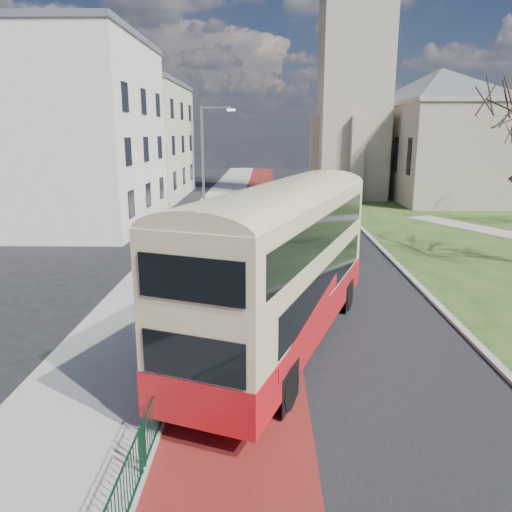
{
  "coord_description": "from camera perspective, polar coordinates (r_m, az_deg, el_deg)",
  "views": [
    {
      "loc": [
        -0.58,
        -13.53,
        6.55
      ],
      "look_at": [
        -0.93,
        4.78,
        2.0
      ],
      "focal_mm": 35.0,
      "sensor_mm": 36.0,
      "label": 1
    }
  ],
  "objects": [
    {
      "name": "pavement_west",
      "position": [
        34.44,
        -6.31,
        3.01
      ],
      "size": [
        4.0,
        120.0,
        0.12
      ],
      "primitive_type": "cube",
      "color": "gray",
      "rests_on": "ground"
    },
    {
      "name": "kerb_east",
      "position": [
        36.73,
        11.58,
        3.5
      ],
      "size": [
        0.25,
        80.0,
        0.13
      ],
      "primitive_type": "cube",
      "color": "#999993",
      "rests_on": "ground"
    },
    {
      "name": "street_block_far",
      "position": [
        53.25,
        -13.85,
        12.72
      ],
      "size": [
        10.3,
        16.3,
        11.5
      ],
      "color": "beige",
      "rests_on": "ground"
    },
    {
      "name": "pedestrian_railing",
      "position": [
        18.68,
        -6.27,
        -4.86
      ],
      "size": [
        0.07,
        24.0,
        1.12
      ],
      "color": "#0D3923",
      "rests_on": "ground"
    },
    {
      "name": "street_block_near",
      "position": [
        37.98,
        -20.14,
        13.08
      ],
      "size": [
        10.3,
        14.3,
        13.0
      ],
      "color": "beige",
      "rests_on": "ground"
    },
    {
      "name": "gothic_church",
      "position": [
        53.58,
        16.34,
        20.49
      ],
      "size": [
        16.38,
        18.0,
        40.0
      ],
      "color": "gray",
      "rests_on": "ground"
    },
    {
      "name": "road_carriageway",
      "position": [
        34.23,
        4.56,
        2.89
      ],
      "size": [
        9.0,
        120.0,
        0.01
      ],
      "primitive_type": "cube",
      "color": "black",
      "rests_on": "ground"
    },
    {
      "name": "bus_lane",
      "position": [
        34.17,
        0.03,
        2.91
      ],
      "size": [
        3.4,
        120.0,
        0.01
      ],
      "primitive_type": "cube",
      "color": "#591414",
      "rests_on": "ground"
    },
    {
      "name": "bus",
      "position": [
        15.17,
        3.18,
        -0.4
      ],
      "size": [
        6.55,
        11.94,
        4.9
      ],
      "rotation": [
        0.0,
        0.0,
        -0.35
      ],
      "color": "#B71016",
      "rests_on": "ground"
    },
    {
      "name": "streetlamp",
      "position": [
        31.81,
        -5.8,
        10.36
      ],
      "size": [
        2.13,
        0.18,
        8.0
      ],
      "color": "gray",
      "rests_on": "pavement_west"
    },
    {
      "name": "kerb_west",
      "position": [
        34.24,
        -2.98,
        3.02
      ],
      "size": [
        0.25,
        120.0,
        0.13
      ],
      "primitive_type": "cube",
      "color": "#999993",
      "rests_on": "ground"
    },
    {
      "name": "ground",
      "position": [
        15.04,
        3.27,
        -11.89
      ],
      "size": [
        160.0,
        160.0,
        0.0
      ],
      "primitive_type": "plane",
      "color": "black",
      "rests_on": "ground"
    }
  ]
}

